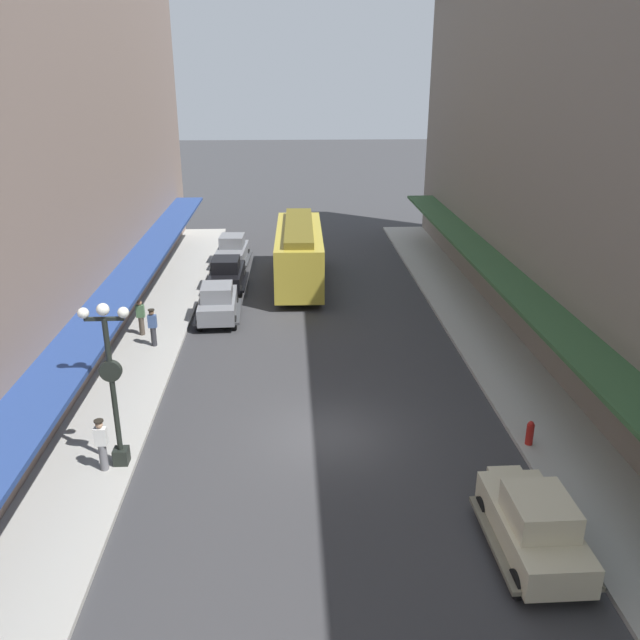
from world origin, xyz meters
TOP-DOWN VIEW (x-y plane):
  - ground_plane at (0.00, 0.00)m, footprint 200.00×200.00m
  - sidewalk_left at (-7.50, 0.00)m, footprint 3.00×60.00m
  - sidewalk_right at (7.50, 0.00)m, footprint 3.00×60.00m
  - parked_car_0 at (4.68, -5.97)m, footprint 2.18×4.27m
  - parked_car_1 at (-4.69, 10.96)m, footprint 2.26×4.30m
  - parked_car_2 at (-4.75, 20.56)m, footprint 2.30×4.32m
  - parked_car_3 at (-4.67, 15.69)m, footprint 2.19×4.28m
  - streetcar at (-0.66, 16.57)m, footprint 2.67×9.64m
  - lamp_post_with_clock at (-6.40, -1.59)m, footprint 1.42×0.44m
  - fire_hydrant at (6.35, -1.11)m, footprint 0.24×0.24m
  - pedestrian_0 at (-7.14, 7.55)m, footprint 0.36×0.28m
  - pedestrian_1 at (-7.92, 8.85)m, footprint 0.36×0.24m
  - pedestrian_2 at (-6.83, -1.91)m, footprint 0.36×0.28m

SIDE VIEW (x-z plane):
  - ground_plane at x=0.00m, z-range 0.00..0.00m
  - sidewalk_left at x=-7.50m, z-range 0.00..0.15m
  - sidewalk_right at x=7.50m, z-range 0.00..0.15m
  - fire_hydrant at x=6.35m, z-range 0.15..0.97m
  - parked_car_0 at x=4.68m, z-range 0.02..1.86m
  - parked_car_1 at x=-4.69m, z-range 0.02..1.86m
  - parked_car_2 at x=-4.75m, z-range 0.02..1.86m
  - parked_car_3 at x=-4.67m, z-range 0.02..1.86m
  - pedestrian_1 at x=-7.92m, z-range 0.17..1.81m
  - pedestrian_0 at x=-7.14m, z-range 0.18..1.85m
  - pedestrian_2 at x=-6.83m, z-range 0.18..1.85m
  - streetcar at x=-0.66m, z-range 0.17..3.63m
  - lamp_post_with_clock at x=-6.40m, z-range 0.41..5.57m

